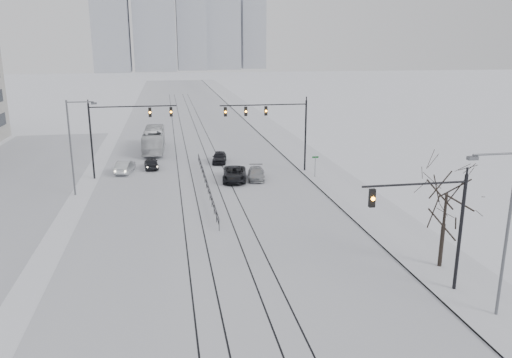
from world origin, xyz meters
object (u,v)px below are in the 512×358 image
at_px(sedan_nb_right, 256,174).
at_px(sedan_sb_inner, 151,163).
at_px(traffic_mast_near, 435,219).
at_px(bare_tree, 446,201).
at_px(sedan_nb_far, 219,157).
at_px(sedan_sb_outer, 125,167).
at_px(box_truck, 154,140).
at_px(sedan_nb_front, 234,174).

bearing_deg(sedan_nb_right, sedan_sb_inner, 157.56).
relative_size(traffic_mast_near, bare_tree, 1.15).
xyz_separation_m(sedan_nb_right, sedan_nb_far, (-3.04, 8.36, 0.07)).
distance_m(sedan_sb_outer, box_truck, 11.85).
bearing_deg(bare_tree, sedan_sb_outer, 126.81).
distance_m(traffic_mast_near, box_truck, 46.37).
bearing_deg(sedan_nb_far, sedan_nb_right, -60.86).
xyz_separation_m(traffic_mast_near, sedan_nb_far, (-8.31, 34.99, -3.88)).
relative_size(traffic_mast_near, sedan_sb_outer, 1.66).
distance_m(sedan_nb_front, box_truck, 18.97).
height_order(bare_tree, sedan_sb_inner, bare_tree).
xyz_separation_m(bare_tree, sedan_nb_right, (-7.68, 23.62, -3.87)).
distance_m(bare_tree, sedan_sb_outer, 36.29).
distance_m(bare_tree, sedan_nb_front, 25.77).
xyz_separation_m(bare_tree, sedan_nb_far, (-10.72, 31.99, -3.81)).
xyz_separation_m(bare_tree, sedan_sb_inner, (-18.77, 30.38, -3.84)).
relative_size(sedan_nb_right, sedan_nb_far, 1.06).
relative_size(bare_tree, sedan_nb_far, 1.52).
height_order(sedan_nb_right, box_truck, box_truck).
bearing_deg(traffic_mast_near, sedan_sb_outer, 121.07).
distance_m(sedan_nb_right, box_truck, 19.99).
bearing_deg(bare_tree, sedan_nb_front, 113.21).
distance_m(traffic_mast_near, sedan_sb_outer, 37.44).
distance_m(bare_tree, sedan_nb_right, 25.14).
relative_size(traffic_mast_near, sedan_sb_inner, 1.85).
height_order(bare_tree, box_truck, bare_tree).
xyz_separation_m(traffic_mast_near, sedan_sb_outer, (-19.22, 31.90, -3.87)).
xyz_separation_m(sedan_nb_right, box_truck, (-10.94, 16.70, 0.91)).
bearing_deg(sedan_nb_right, sedan_sb_outer, 168.21).
height_order(traffic_mast_near, box_truck, traffic_mast_near).
height_order(sedan_nb_front, sedan_nb_far, sedan_nb_front).
height_order(sedan_nb_far, box_truck, box_truck).
bearing_deg(sedan_sb_inner, traffic_mast_near, 111.64).
xyz_separation_m(traffic_mast_near, bare_tree, (2.41, 3.00, -0.07)).
bearing_deg(sedan_nb_front, traffic_mast_near, -65.30).
xyz_separation_m(sedan_sb_outer, sedan_nb_right, (13.94, -5.27, -0.08)).
xyz_separation_m(sedan_sb_inner, sedan_nb_front, (8.73, -6.95, 0.08)).
bearing_deg(bare_tree, sedan_nb_right, 108.02).
height_order(sedan_sb_outer, sedan_nb_far, sedan_sb_outer).
height_order(traffic_mast_near, sedan_sb_outer, traffic_mast_near).
xyz_separation_m(sedan_sb_inner, sedan_sb_outer, (-2.86, -1.48, 0.05)).
bearing_deg(sedan_nb_far, box_truck, 142.63).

